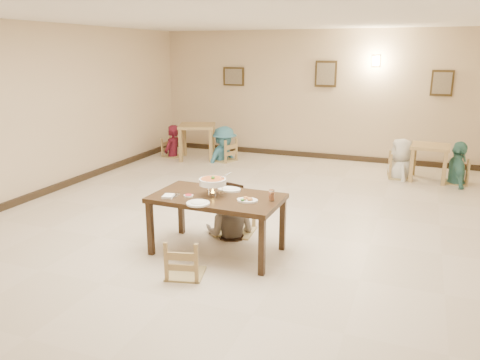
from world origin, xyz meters
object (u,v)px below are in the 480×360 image
at_px(bg_table_left, 197,131).
at_px(bg_chair_ll, 172,139).
at_px(chair_far, 236,197).
at_px(main_diner, 230,182).
at_px(drink_glass, 272,196).
at_px(bg_diner_a, 172,125).
at_px(curry_warmer, 213,182).
at_px(bg_chair_rl, 402,155).
at_px(bg_diner_b, 224,127).
at_px(bg_chair_lr, 224,140).
at_px(bg_diner_c, 403,139).
at_px(main_table, 217,202).
at_px(chair_near, 185,239).
at_px(bg_diner_d, 461,142).
at_px(bg_table_right, 430,152).
at_px(bg_chair_rr, 458,162).

relative_size(bg_table_left, bg_chair_ll, 1.22).
bearing_deg(chair_far, main_diner, -114.09).
relative_size(drink_glass, bg_diner_a, 0.09).
distance_m(chair_far, curry_warmer, 0.82).
bearing_deg(bg_chair_ll, bg_table_left, -83.07).
bearing_deg(curry_warmer, drink_glass, 5.40).
xyz_separation_m(bg_chair_rl, bg_diner_b, (-3.97, 0.13, 0.33)).
height_order(bg_chair_lr, bg_diner_c, bg_diner_c).
distance_m(main_table, bg_chair_lr, 5.23).
distance_m(bg_table_left, bg_chair_lr, 0.70).
bearing_deg(bg_chair_ll, main_diner, -136.26).
height_order(bg_table_left, bg_diner_c, bg_diner_c).
height_order(chair_near, bg_chair_lr, bg_chair_lr).
relative_size(bg_diner_a, bg_diner_d, 0.94).
relative_size(chair_far, bg_table_left, 1.01).
distance_m(chair_far, bg_diner_a, 5.24).
relative_size(chair_near, bg_chair_lr, 0.88).
relative_size(chair_near, drink_glass, 6.56).
distance_m(curry_warmer, bg_table_left, 5.46).
xyz_separation_m(curry_warmer, bg_table_right, (2.58, 4.73, -0.35)).
xyz_separation_m(bg_table_right, bg_chair_rl, (-0.53, -0.01, -0.10)).
relative_size(bg_chair_ll, bg_diner_c, 0.54).
bearing_deg(bg_table_right, main_diner, -122.20).
bearing_deg(bg_diner_c, drink_glass, -32.05).
xyz_separation_m(bg_table_right, bg_diner_d, (0.53, -0.04, 0.25)).
bearing_deg(bg_diner_d, bg_chair_rr, 35.83).
bearing_deg(bg_diner_c, chair_near, -37.35).
bearing_deg(chair_far, bg_diner_d, 47.18).
xyz_separation_m(bg_table_left, bg_chair_rl, (4.64, -0.08, -0.20)).
xyz_separation_m(bg_chair_ll, bg_diner_a, (0.00, 0.00, 0.35)).
xyz_separation_m(curry_warmer, bg_diner_a, (-3.27, 4.79, -0.15)).
distance_m(bg_table_left, bg_diner_d, 5.70).
relative_size(main_diner, bg_table_right, 2.03).
relative_size(bg_chair_rr, bg_diner_c, 0.53).
distance_m(bg_chair_rl, bg_diner_c, 0.33).
bearing_deg(bg_chair_ll, chair_near, -143.72).
height_order(chair_far, bg_diner_d, bg_diner_d).
distance_m(main_table, bg_chair_ll, 5.83).
xyz_separation_m(curry_warmer, bg_chair_rr, (3.11, 4.68, -0.50)).
bearing_deg(main_diner, bg_chair_ll, -57.09).
relative_size(chair_far, chair_near, 1.21).
bearing_deg(main_table, chair_near, -95.47).
bearing_deg(bg_diner_a, bg_chair_ll, -43.19).
bearing_deg(drink_glass, bg_chair_ll, 130.43).
relative_size(bg_diner_b, bg_diner_d, 0.98).
height_order(bg_diner_a, bg_diner_b, bg_diner_b).
relative_size(chair_far, bg_diner_a, 0.69).
relative_size(bg_chair_rr, bg_diner_a, 0.55).
distance_m(chair_far, bg_chair_lr, 4.56).
distance_m(main_diner, bg_chair_rl, 4.61).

